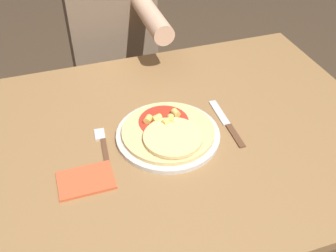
% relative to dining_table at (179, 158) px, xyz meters
% --- Properties ---
extents(dining_table, '(1.18, 0.89, 0.74)m').
position_rel_dining_table_xyz_m(dining_table, '(0.00, 0.00, 0.00)').
color(dining_table, olive).
rests_on(dining_table, ground_plane).
extents(plate, '(0.29, 0.29, 0.01)m').
position_rel_dining_table_xyz_m(plate, '(-0.04, -0.01, 0.11)').
color(plate, beige).
rests_on(plate, dining_table).
extents(pizza, '(0.26, 0.26, 0.04)m').
position_rel_dining_table_xyz_m(pizza, '(-0.04, -0.02, 0.13)').
color(pizza, '#DBBC7A').
rests_on(pizza, plate).
extents(fork, '(0.03, 0.18, 0.00)m').
position_rel_dining_table_xyz_m(fork, '(-0.22, 0.01, 0.11)').
color(fork, brown).
rests_on(fork, dining_table).
extents(knife, '(0.03, 0.22, 0.00)m').
position_rel_dining_table_xyz_m(knife, '(0.14, -0.01, 0.11)').
color(knife, brown).
rests_on(knife, dining_table).
extents(napkin, '(0.14, 0.10, 0.01)m').
position_rel_dining_table_xyz_m(napkin, '(-0.29, -0.10, 0.11)').
color(napkin, '#C6512D').
rests_on(napkin, dining_table).
extents(person_diner, '(0.34, 0.52, 1.21)m').
position_rel_dining_table_xyz_m(person_diner, '(-0.05, 0.69, 0.06)').
color(person_diner, '#2D2D38').
rests_on(person_diner, ground_plane).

